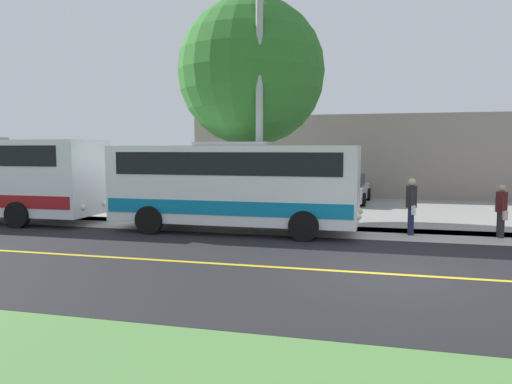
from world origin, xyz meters
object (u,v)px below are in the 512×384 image
object	(u,v)px
pedestrian_waiting	(411,204)
street_light_pole	(258,89)
parked_car_near	(347,189)
commercial_building	(379,155)
tree_curbside	(251,73)
shuttle_bus_front	(235,182)
pedestrian_with_bags	(501,209)

from	to	relation	value
pedestrian_waiting	street_light_pole	bearing A→B (deg)	-85.77
parked_car_near	commercial_building	world-z (taller)	commercial_building
street_light_pole	parked_car_near	world-z (taller)	street_light_pole
commercial_building	tree_curbside	bearing A→B (deg)	-18.80
shuttle_bus_front	street_light_pole	bearing A→B (deg)	117.42
shuttle_bus_front	tree_curbside	size ratio (longest dim) A/B	0.97
tree_curbside	commercial_building	size ratio (longest dim) A/B	0.39
street_light_pole	commercial_building	distance (m)	17.13
tree_curbside	pedestrian_with_bags	bearing A→B (deg)	76.64
pedestrian_with_bags	street_light_pole	distance (m)	8.41
pedestrian_waiting	parked_car_near	xyz separation A→B (m)	(-8.65, -2.52, -0.27)
parked_car_near	pedestrian_with_bags	bearing A→B (deg)	31.24
shuttle_bus_front	pedestrian_with_bags	size ratio (longest dim) A/B	5.01
pedestrian_with_bags	parked_car_near	world-z (taller)	pedestrian_with_bags
commercial_building	shuttle_bus_front	bearing A→B (deg)	-15.15
shuttle_bus_front	tree_curbside	world-z (taller)	tree_curbside
pedestrian_with_bags	tree_curbside	distance (m)	9.83
pedestrian_with_bags	pedestrian_waiting	bearing A→B (deg)	-86.45
pedestrian_with_bags	tree_curbside	world-z (taller)	tree_curbside
pedestrian_with_bags	parked_car_near	xyz separation A→B (m)	(-8.49, -5.15, -0.17)
parked_car_near	tree_curbside	world-z (taller)	tree_curbside
street_light_pole	shuttle_bus_front	bearing A→B (deg)	-62.58
street_light_pole	pedestrian_with_bags	bearing A→B (deg)	93.99
street_light_pole	pedestrian_waiting	bearing A→B (deg)	94.23
parked_car_near	tree_curbside	xyz separation A→B (m)	(6.50, -3.25, 4.87)
pedestrian_waiting	street_light_pole	distance (m)	6.11
pedestrian_waiting	tree_curbside	world-z (taller)	tree_curbside
pedestrian_with_bags	commercial_building	bearing A→B (deg)	-167.20
tree_curbside	commercial_building	bearing A→B (deg)	161.20
pedestrian_waiting	street_light_pole	world-z (taller)	street_light_pole
pedestrian_with_bags	tree_curbside	bearing A→B (deg)	-103.36
pedestrian_with_bags	pedestrian_waiting	world-z (taller)	pedestrian_waiting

